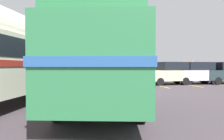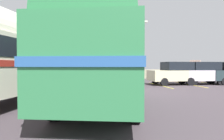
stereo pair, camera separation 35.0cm
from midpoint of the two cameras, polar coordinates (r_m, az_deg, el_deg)
ground at (r=10.34m, az=7.46°, el=-7.28°), size 32.00×26.00×0.02m
breakwater at (r=21.84m, az=-1.32°, el=-1.04°), size 31.36×1.91×2.40m
vintage_coach at (r=7.51m, az=-0.80°, el=5.13°), size 4.41×8.91×3.70m
second_coach at (r=7.96m, az=-30.77°, el=4.74°), size 5.23×8.88×3.70m
parked_car_nearest at (r=15.57m, az=20.00°, el=-0.92°), size 4.15×1.83×1.86m
parked_car_middle at (r=16.74m, az=27.13°, el=-0.83°), size 4.24×2.06×1.86m
lamp_post at (r=17.87m, az=8.63°, el=7.22°), size 1.15×0.34×6.00m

